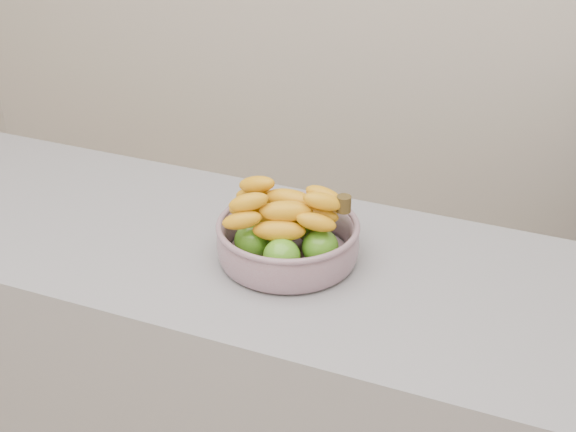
% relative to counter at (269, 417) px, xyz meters
% --- Properties ---
extents(counter, '(2.00, 0.60, 0.90)m').
position_rel_counter_xyz_m(counter, '(0.00, 0.00, 0.00)').
color(counter, gray).
rests_on(counter, ground).
extents(fruit_bowl, '(0.29, 0.29, 0.15)m').
position_rel_counter_xyz_m(fruit_bowl, '(0.05, -0.00, 0.50)').
color(fruit_bowl, '#909AAD').
rests_on(fruit_bowl, counter).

